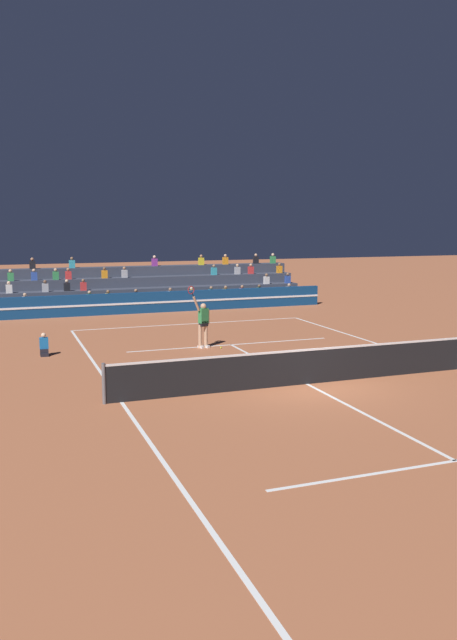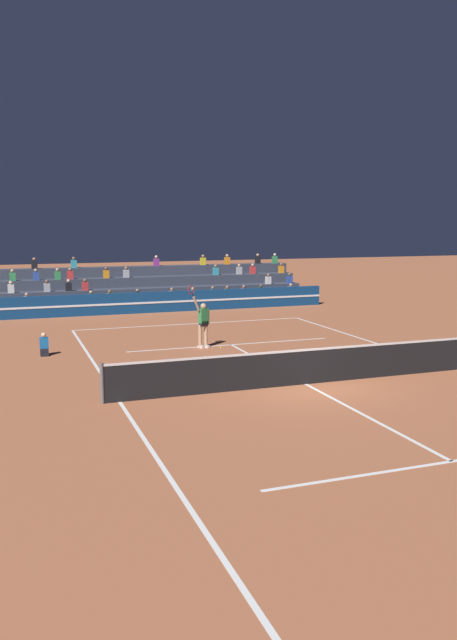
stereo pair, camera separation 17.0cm
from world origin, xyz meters
name	(u,v)px [view 2 (the right image)]	position (x,y,z in m)	size (l,w,h in m)	color
ground_plane	(306,384)	(0.00, 0.00, 0.00)	(120.00, 120.00, 0.00)	#AD603D
court_lines	(306,384)	(0.00, 0.00, 0.00)	(11.10, 23.90, 0.01)	white
tennis_net	(306,366)	(0.00, 0.00, 0.54)	(12.00, 0.10, 1.10)	slate
sponsor_banner_wall	(169,302)	(0.00, 16.23, 0.55)	(18.00, 0.26, 1.10)	navy
bleacher_stand	(155,290)	(0.00, 19.40, 0.84)	(17.27, 3.80, 2.83)	#383D4C
ball_kid_courtside	(44,347)	(-7.01, 6.78, 0.33)	(0.30, 0.36, 0.84)	black
tennis_player	(203,322)	(-1.21, 6.24, 0.99)	(1.01, 0.48, 2.46)	tan
tennis_ball	(221,348)	(-0.61, 5.89, 0.03)	(0.07, 0.07, 0.07)	#C6DB33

